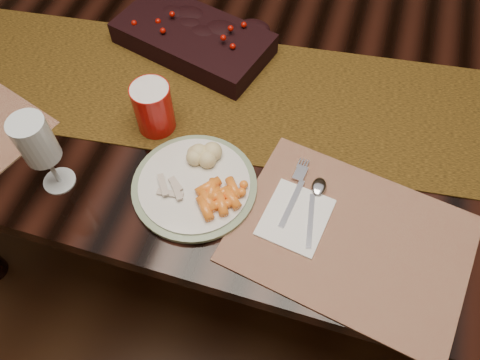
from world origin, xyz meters
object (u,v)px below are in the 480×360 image
(mashed_potatoes, at_px, (204,151))
(napkin, at_px, (296,217))
(baby_carrots, at_px, (221,196))
(turkey_shreds, at_px, (171,186))
(wine_glass, at_px, (44,155))
(centerpiece, at_px, (193,35))
(dining_table, at_px, (256,172))
(red_cup, at_px, (153,108))
(dinner_plate, at_px, (194,185))
(placemat_main, at_px, (351,239))

(mashed_potatoes, relative_size, napkin, 0.59)
(baby_carrots, height_order, turkey_shreds, baby_carrots)
(napkin, relative_size, wine_glass, 0.73)
(centerpiece, bearing_deg, dining_table, -19.62)
(dining_table, height_order, mashed_potatoes, mashed_potatoes)
(red_cup, bearing_deg, mashed_potatoes, -25.11)
(wine_glass, bearing_deg, dinner_plate, 13.59)
(baby_carrots, bearing_deg, napkin, 3.99)
(placemat_main, xyz_separation_m, wine_glass, (-0.59, -0.04, 0.09))
(dining_table, relative_size, centerpiece, 4.91)
(baby_carrots, relative_size, wine_glass, 0.61)
(centerpiece, xyz_separation_m, dinner_plate, (0.14, -0.38, -0.03))
(placemat_main, relative_size, napkin, 3.15)
(centerpiece, height_order, mashed_potatoes, centerpiece)
(mashed_potatoes, xyz_separation_m, napkin, (0.21, -0.07, -0.03))
(placemat_main, relative_size, wine_glass, 2.30)
(turkey_shreds, distance_m, red_cup, 0.18)
(dining_table, height_order, wine_glass, wine_glass)
(centerpiece, height_order, turkey_shreds, centerpiece)
(turkey_shreds, bearing_deg, wine_glass, -170.13)
(placemat_main, bearing_deg, baby_carrots, -170.21)
(turkey_shreds, bearing_deg, dinner_plate, 32.96)
(mashed_potatoes, bearing_deg, wine_glass, -154.16)
(placemat_main, distance_m, turkey_shreds, 0.36)
(dinner_plate, distance_m, turkey_shreds, 0.05)
(baby_carrots, bearing_deg, turkey_shreds, -176.79)
(centerpiece, relative_size, baby_carrots, 3.20)
(placemat_main, relative_size, turkey_shreds, 6.49)
(centerpiece, relative_size, mashed_potatoes, 4.53)
(dinner_plate, height_order, wine_glass, wine_glass)
(wine_glass, bearing_deg, napkin, 6.67)
(dinner_plate, distance_m, napkin, 0.21)
(wine_glass, bearing_deg, turkey_shreds, 9.87)
(dinner_plate, bearing_deg, mashed_potatoes, 90.18)
(dining_table, relative_size, baby_carrots, 15.75)
(placemat_main, relative_size, dinner_plate, 1.72)
(dining_table, distance_m, wine_glass, 0.68)
(dining_table, bearing_deg, mashed_potatoes, -101.55)
(turkey_shreds, bearing_deg, napkin, 3.67)
(centerpiece, height_order, dinner_plate, centerpiece)
(dining_table, relative_size, red_cup, 15.98)
(mashed_potatoes, height_order, red_cup, red_cup)
(napkin, bearing_deg, turkey_shreds, -167.49)
(placemat_main, height_order, turkey_shreds, turkey_shreds)
(placemat_main, xyz_separation_m, napkin, (-0.11, 0.01, 0.00))
(baby_carrots, bearing_deg, centerpiece, 116.79)
(centerpiece, bearing_deg, baby_carrots, -63.21)
(mashed_potatoes, distance_m, napkin, 0.22)
(mashed_potatoes, bearing_deg, dinner_plate, -89.82)
(placemat_main, relative_size, baby_carrots, 3.75)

